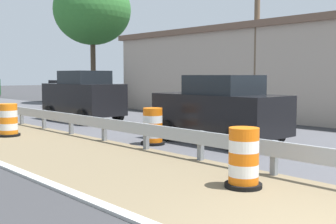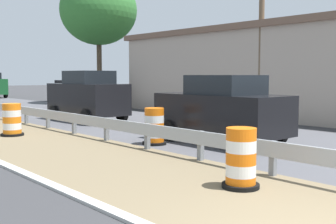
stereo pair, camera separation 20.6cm
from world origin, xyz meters
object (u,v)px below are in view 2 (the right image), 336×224
Objects in this scene: traffic_barrel_close at (154,128)px; car_trailing_near_lane at (84,90)px; car_lead_near_lane at (88,96)px; utility_pole_near at (262,20)px; traffic_barrel_far at (12,121)px; traffic_barrel_nearest at (241,161)px; car_distant_b at (222,109)px.

traffic_barrel_close is 0.25× the size of car_trailing_near_lane.
car_lead_near_lane is 0.49× the size of utility_pole_near.
traffic_barrel_close is at bearing -61.60° from traffic_barrel_far.
traffic_barrel_far is (-0.57, 9.14, -0.00)m from traffic_barrel_nearest.
car_trailing_near_lane reaches higher than car_distant_b.
car_trailing_near_lane reaches higher than traffic_barrel_nearest.
traffic_barrel_close is 0.26× the size of car_lead_near_lane.
car_trailing_near_lane is at bearing 101.28° from utility_pole_near.
car_trailing_near_lane is at bearing -14.27° from car_distant_b.
traffic_barrel_nearest reaches higher than traffic_barrel_close.
car_lead_near_lane is at bearing 29.09° from traffic_barrel_far.
traffic_barrel_nearest is 0.13× the size of utility_pole_near.
car_lead_near_lane is 7.29m from car_trailing_near_lane.
traffic_barrel_nearest is at bearing -86.41° from traffic_barrel_far.
car_lead_near_lane is at bearing 72.30° from traffic_barrel_nearest.
car_lead_near_lane is at bearing 75.03° from traffic_barrel_close.
utility_pole_near reaches higher than traffic_barrel_close.
car_lead_near_lane is at bearing -1.10° from car_distant_b.
traffic_barrel_nearest is 12.09m from car_lead_near_lane.
utility_pole_near reaches higher than car_lead_near_lane.
car_distant_b is 0.48× the size of utility_pole_near.
car_distant_b is at bearing 177.68° from car_lead_near_lane.
traffic_barrel_nearest is 0.25× the size of car_trailing_near_lane.
traffic_barrel_close is 14.27m from car_trailing_near_lane.
traffic_barrel_close is at bearing -21.53° from car_trailing_near_lane.
car_lead_near_lane is at bearing -28.31° from car_trailing_near_lane.
car_trailing_near_lane is (7.18, 17.89, 0.64)m from traffic_barrel_nearest.
car_trailing_near_lane is (3.50, 6.39, 0.03)m from car_lead_near_lane.
car_distant_b is at bearing 45.50° from traffic_barrel_nearest.
car_distant_b is at bearing -53.80° from traffic_barrel_far.
car_distant_b is (-0.17, -7.94, -0.09)m from car_lead_near_lane.
car_distant_b reaches higher than traffic_barrel_close.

